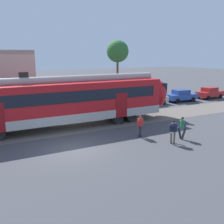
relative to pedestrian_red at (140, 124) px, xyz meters
The scene contains 8 objects.
ground_plane 5.37m from the pedestrian_red, behind, with size 160.00×160.00×0.00m, color #424247.
pedestrian_red is the anchor object (origin of this frame).
pedestrian_navy 2.58m from the pedestrian_red, 62.73° to the right, with size 0.69×0.50×1.67m.
pedestrian_green 3.05m from the pedestrian_red, 37.48° to the right, with size 0.53×0.67×1.67m.
parked_car_silver 12.83m from the pedestrian_red, 50.36° to the left, with size 4.01×1.78×1.54m.
parked_car_blue 16.12m from the pedestrian_red, 37.12° to the left, with size 4.09×1.93×1.54m.
parked_car_red 20.49m from the pedestrian_red, 28.48° to the left, with size 4.07×1.90×1.54m.
street_tree_right 20.44m from the pedestrian_red, 66.07° to the left, with size 3.15×3.15×7.94m.
Camera 1 is at (-5.25, -15.39, 6.13)m, focal length 42.00 mm.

